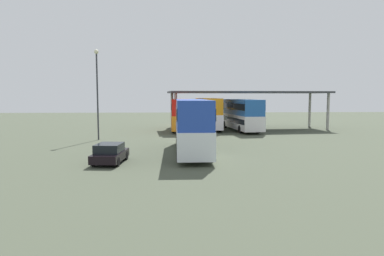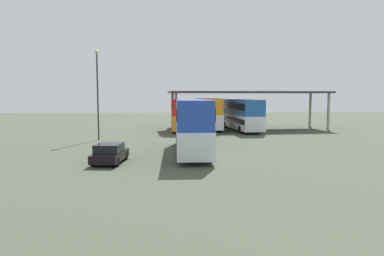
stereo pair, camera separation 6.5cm
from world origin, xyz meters
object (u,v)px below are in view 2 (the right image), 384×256
parked_hatchback (110,153)px  double_decker_mid_row (208,112)px  double_decker_near_canopy (182,113)px  double_decker_main (192,124)px  double_decker_far_right (241,113)px  lamppost_tall (97,85)px

parked_hatchback → double_decker_mid_row: double_decker_mid_row is taller
double_decker_near_canopy → double_decker_mid_row: 3.55m
parked_hatchback → double_decker_near_canopy: size_ratio=0.35×
double_decker_main → double_decker_far_right: double_decker_main is taller
parked_hatchback → double_decker_far_right: bearing=-25.7°
double_decker_near_canopy → double_decker_mid_row: double_decker_mid_row is taller
double_decker_mid_row → double_decker_near_canopy: bearing=96.2°
parked_hatchback → double_decker_mid_row: (8.83, 22.96, 1.64)m
parked_hatchback → double_decker_mid_row: 24.66m
parked_hatchback → double_decker_far_right: 25.22m
double_decker_near_canopy → double_decker_far_right: size_ratio=0.95×
double_decker_near_canopy → lamppost_tall: (-8.85, -9.87, 3.41)m
parked_hatchback → double_decker_near_canopy: 23.10m
double_decker_far_right → lamppost_tall: (-16.52, -9.00, 3.42)m
double_decker_mid_row → double_decker_far_right: (4.17, -1.41, -0.07)m
double_decker_main → lamppost_tall: bearing=46.8°
double_decker_mid_row → double_decker_far_right: 4.40m
double_decker_far_right → lamppost_tall: bearing=112.1°
double_decker_main → double_decker_mid_row: 19.31m
double_decker_far_right → double_decker_main: bearing=151.2°
parked_hatchback → double_decker_near_canopy: double_decker_near_canopy is taller
parked_hatchback → double_decker_far_right: size_ratio=0.33×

